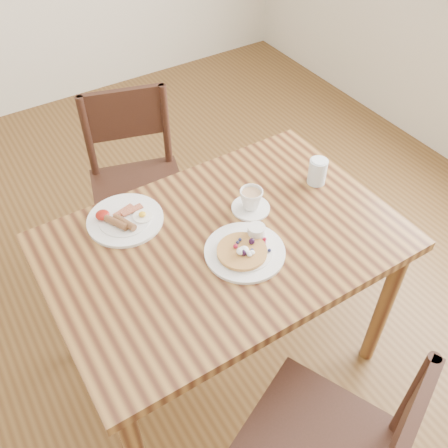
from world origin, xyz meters
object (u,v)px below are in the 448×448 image
at_px(breakfast_plate, 124,219).
at_px(water_glass, 317,172).
at_px(dining_table, 224,258).
at_px(chair_far, 137,178).
at_px(pancake_plate, 245,249).
at_px(teacup_saucer, 251,201).

distance_m(breakfast_plate, water_glass, 0.74).
height_order(dining_table, breakfast_plate, breakfast_plate).
distance_m(chair_far, breakfast_plate, 0.62).
xyz_separation_m(dining_table, chair_far, (-0.01, 0.76, -0.16)).
bearing_deg(pancake_plate, water_glass, 19.80).
xyz_separation_m(chair_far, pancake_plate, (0.03, -0.85, 0.27)).
height_order(dining_table, water_glass, water_glass).
xyz_separation_m(chair_far, breakfast_plate, (-0.25, -0.50, 0.27)).
bearing_deg(chair_far, water_glass, 140.29).
height_order(pancake_plate, breakfast_plate, pancake_plate).
xyz_separation_m(chair_far, water_glass, (0.47, -0.69, 0.31)).
bearing_deg(chair_far, dining_table, 106.80).
xyz_separation_m(teacup_saucer, water_glass, (0.30, -0.01, 0.01)).
relative_size(dining_table, breakfast_plate, 4.44).
relative_size(pancake_plate, teacup_saucer, 1.93).
relative_size(dining_table, pancake_plate, 4.44).
bearing_deg(chair_far, pancake_plate, 108.53).
height_order(dining_table, pancake_plate, pancake_plate).
xyz_separation_m(breakfast_plate, teacup_saucer, (0.42, -0.18, 0.03)).
height_order(pancake_plate, teacup_saucer, teacup_saucer).
bearing_deg(chair_far, teacup_saucer, 120.16).
bearing_deg(pancake_plate, dining_table, 106.31).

